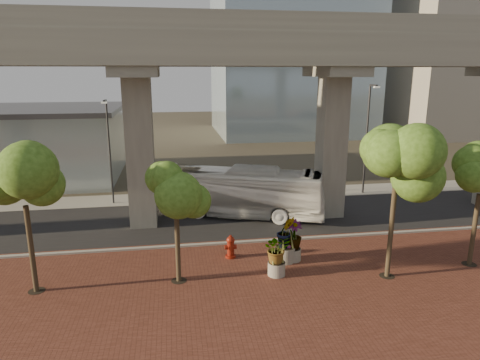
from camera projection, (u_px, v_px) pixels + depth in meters
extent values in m
plane|color=#3E3A2D|center=(244.00, 231.00, 25.75)|extent=(160.00, 160.00, 0.00)
cube|color=brown|center=(276.00, 297.00, 18.08)|extent=(70.00, 13.00, 0.06)
cube|color=black|center=(239.00, 219.00, 27.66)|extent=(90.00, 8.00, 0.04)
cube|color=#A19E96|center=(250.00, 242.00, 23.81)|extent=(70.00, 0.25, 0.16)
cube|color=#A19E96|center=(228.00, 196.00, 32.92)|extent=(90.00, 3.00, 0.06)
cube|color=gray|center=(244.00, 49.00, 23.55)|extent=(72.00, 2.40, 1.80)
cube|color=gray|center=(235.00, 52.00, 26.61)|extent=(72.00, 2.40, 1.80)
cube|color=gray|center=(247.00, 20.00, 22.15)|extent=(72.00, 0.12, 1.00)
cube|color=gray|center=(232.00, 30.00, 27.32)|extent=(72.00, 0.12, 1.00)
cube|color=gray|center=(457.00, 53.00, 63.06)|extent=(18.00, 16.00, 24.00)
imported|color=white|center=(236.00, 192.00, 28.07)|extent=(11.80, 6.71, 3.23)
cylinder|color=maroon|center=(231.00, 256.00, 21.90)|extent=(0.54, 0.54, 0.12)
cylinder|color=maroon|center=(231.00, 248.00, 21.79)|extent=(0.36, 0.36, 0.87)
sphere|color=maroon|center=(231.00, 240.00, 21.68)|extent=(0.42, 0.42, 0.42)
cylinder|color=maroon|center=(231.00, 237.00, 21.64)|extent=(0.12, 0.12, 0.15)
cylinder|color=maroon|center=(231.00, 247.00, 21.77)|extent=(0.60, 0.24, 0.24)
cylinder|color=gray|center=(277.00, 269.00, 19.93)|extent=(0.82, 0.82, 0.64)
imported|color=#345416|center=(277.00, 249.00, 19.69)|extent=(1.82, 1.82, 1.36)
cylinder|color=gray|center=(293.00, 254.00, 21.51)|extent=(0.80, 0.80, 0.62)
imported|color=#345416|center=(294.00, 235.00, 21.25)|extent=(1.96, 1.96, 1.47)
cylinder|color=#B0A89F|center=(285.00, 254.00, 21.37)|extent=(0.98, 0.98, 0.76)
imported|color=#345416|center=(286.00, 232.00, 21.08)|extent=(2.17, 2.17, 1.63)
cylinder|color=#403524|center=(31.00, 249.00, 18.06)|extent=(0.22, 0.22, 3.88)
cylinder|color=black|center=(37.00, 291.00, 18.54)|extent=(0.70, 0.70, 0.01)
cylinder|color=#403524|center=(178.00, 247.00, 19.04)|extent=(0.22, 0.22, 3.33)
cylinder|color=black|center=(179.00, 281.00, 19.44)|extent=(0.70, 0.70, 0.01)
cylinder|color=#403524|center=(391.00, 233.00, 19.37)|extent=(0.22, 0.22, 4.25)
cylinder|color=black|center=(387.00, 276.00, 19.89)|extent=(0.70, 0.70, 0.01)
cylinder|color=#403524|center=(474.00, 230.00, 20.68)|extent=(0.22, 0.22, 3.61)
cylinder|color=black|center=(469.00, 264.00, 21.12)|extent=(0.70, 0.70, 0.01)
cylinder|color=#2B2C2F|center=(110.00, 153.00, 30.11)|extent=(0.13, 0.13, 7.35)
cube|color=#2B2C2F|center=(105.00, 101.00, 28.76)|extent=(0.14, 0.92, 0.14)
cube|color=silver|center=(104.00, 103.00, 28.35)|extent=(0.37, 0.18, 0.11)
cylinder|color=#2A2A2F|center=(366.00, 141.00, 32.65)|extent=(0.14, 0.14, 8.29)
cube|color=#2A2A2F|center=(374.00, 85.00, 31.14)|extent=(0.16, 1.04, 0.16)
cube|color=silver|center=(377.00, 87.00, 30.67)|extent=(0.41, 0.21, 0.12)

